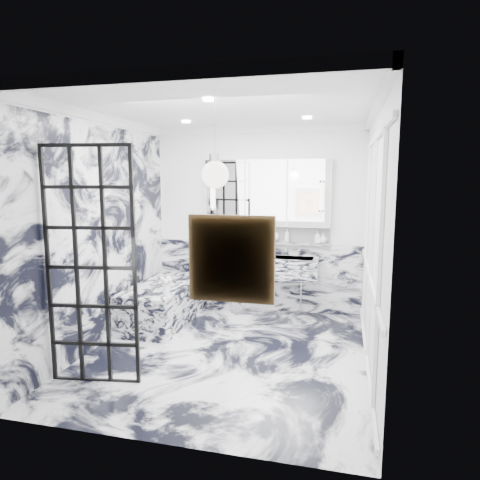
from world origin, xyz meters
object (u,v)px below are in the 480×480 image
(crittall_door, at_px, (91,268))
(bathtub, at_px, (165,302))
(trough_sink, at_px, (264,266))
(mirror_cabinet, at_px, (267,193))

(crittall_door, xyz_separation_m, bathtub, (-0.07, 1.88, -0.90))
(crittall_door, distance_m, trough_sink, 2.87)
(bathtub, bearing_deg, trough_sink, 26.48)
(crittall_door, height_order, trough_sink, crittall_door)
(mirror_cabinet, relative_size, bathtub, 1.15)
(crittall_door, distance_m, mirror_cabinet, 3.06)
(trough_sink, distance_m, mirror_cabinet, 1.10)
(crittall_door, xyz_separation_m, trough_sink, (1.25, 2.54, -0.45))
(trough_sink, bearing_deg, bathtub, -153.52)
(crittall_door, relative_size, trough_sink, 1.47)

